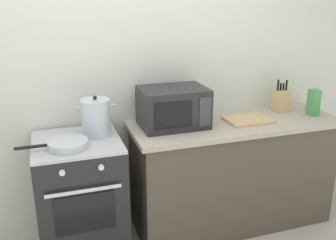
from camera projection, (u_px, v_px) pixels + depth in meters
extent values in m
cube|color=silver|center=(151.00, 77.00, 3.00)|extent=(4.40, 0.10, 2.50)
cube|color=#4C4238|center=(233.00, 175.00, 3.12)|extent=(1.64, 0.56, 0.88)
cube|color=#ADA393|center=(236.00, 124.00, 2.98)|extent=(1.70, 0.60, 0.04)
cube|color=black|center=(81.00, 200.00, 2.73)|extent=(0.60, 0.60, 0.90)
cube|color=#B7B7BC|center=(76.00, 142.00, 2.58)|extent=(0.60, 0.60, 0.02)
cube|color=black|center=(85.00, 214.00, 2.43)|extent=(0.39, 0.01, 0.28)
cylinder|color=silver|center=(84.00, 191.00, 2.35)|extent=(0.48, 0.02, 0.02)
cylinder|color=silver|center=(62.00, 173.00, 2.29)|extent=(0.04, 0.02, 0.04)
cylinder|color=silver|center=(101.00, 167.00, 2.36)|extent=(0.04, 0.02, 0.04)
cylinder|color=silver|center=(96.00, 118.00, 2.64)|extent=(0.20, 0.20, 0.25)
cylinder|color=silver|center=(95.00, 100.00, 2.59)|extent=(0.21, 0.21, 0.01)
sphere|color=black|center=(95.00, 98.00, 2.59)|extent=(0.03, 0.03, 0.03)
cylinder|color=silver|center=(78.00, 108.00, 2.57)|extent=(0.05, 0.01, 0.01)
cylinder|color=silver|center=(113.00, 105.00, 2.64)|extent=(0.05, 0.01, 0.01)
cylinder|color=silver|center=(68.00, 144.00, 2.45)|extent=(0.27, 0.27, 0.05)
cylinder|color=black|center=(31.00, 147.00, 2.38)|extent=(0.20, 0.02, 0.02)
cube|color=#232326|center=(173.00, 107.00, 2.82)|extent=(0.50, 0.36, 0.30)
cube|color=black|center=(173.00, 115.00, 2.64)|extent=(0.28, 0.01, 0.19)
cube|color=#38383D|center=(205.00, 112.00, 2.71)|extent=(0.09, 0.01, 0.22)
cube|color=tan|center=(248.00, 120.00, 2.98)|extent=(0.36, 0.26, 0.02)
cube|color=tan|center=(281.00, 101.00, 3.19)|extent=(0.13, 0.10, 0.19)
cylinder|color=black|center=(278.00, 85.00, 3.13)|extent=(0.02, 0.02, 0.09)
cylinder|color=black|center=(281.00, 87.00, 3.15)|extent=(0.02, 0.02, 0.06)
cylinder|color=black|center=(284.00, 87.00, 3.16)|extent=(0.02, 0.02, 0.06)
cylinder|color=black|center=(287.00, 85.00, 3.16)|extent=(0.02, 0.02, 0.09)
cube|color=#4C9356|center=(313.00, 102.00, 3.09)|extent=(0.08, 0.08, 0.22)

